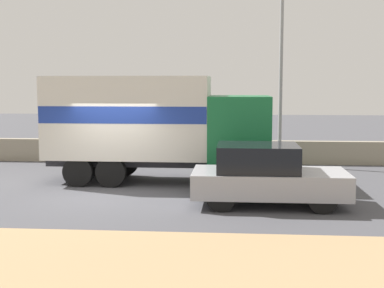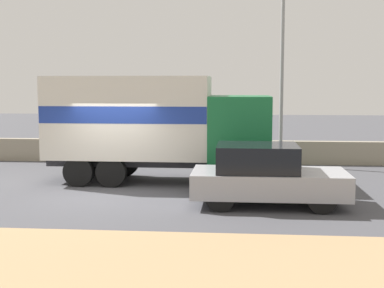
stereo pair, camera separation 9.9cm
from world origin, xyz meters
The scene contains 6 objects.
ground_plane centered at (0.00, 0.00, 0.00)m, with size 80.00×80.00×0.00m, color #47474C.
dirt_shoulder_foreground centered at (0.00, -5.89, 0.02)m, with size 60.00×4.56×0.04m.
stone_wall_backdrop centered at (0.00, 6.40, 0.45)m, with size 60.00×0.35×0.89m.
street_lamp centered at (5.20, 6.03, 4.17)m, with size 0.56×0.28×7.23m.
box_truck centered at (0.96, 2.23, 1.87)m, with size 6.87×2.34×3.30m.
car_hatchback centered at (4.30, -0.79, 0.77)m, with size 3.88×1.87×1.55m.
Camera 1 is at (3.54, -14.24, 3.06)m, focal length 50.00 mm.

